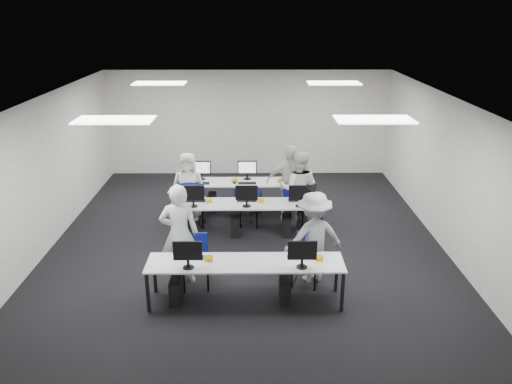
{
  "coord_description": "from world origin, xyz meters",
  "views": [
    {
      "loc": [
        0.11,
        -9.59,
        4.59
      ],
      "look_at": [
        0.2,
        0.15,
        1.0
      ],
      "focal_mm": 35.0,
      "sensor_mm": 36.0,
      "label": 1
    }
  ],
  "objects_px": {
    "student_1": "(299,189)",
    "student_0": "(179,234)",
    "photographer": "(314,237)",
    "chair_0": "(196,270)",
    "desk_front": "(245,265)",
    "chair_5": "(195,208)",
    "student_2": "(189,187)",
    "chair_1": "(306,268)",
    "chair_4": "(293,213)",
    "chair_7": "(300,209)",
    "student_3": "(289,183)",
    "chair_6": "(244,209)",
    "chair_3": "(250,213)",
    "desk_mid": "(247,205)",
    "chair_2": "(190,214)"
  },
  "relations": [
    {
      "from": "chair_7",
      "to": "student_3",
      "type": "bearing_deg",
      "value": 158.57
    },
    {
      "from": "chair_1",
      "to": "desk_front",
      "type": "bearing_deg",
      "value": -135.51
    },
    {
      "from": "student_0",
      "to": "student_3",
      "type": "height_order",
      "value": "student_0"
    },
    {
      "from": "chair_3",
      "to": "student_0",
      "type": "relative_size",
      "value": 0.45
    },
    {
      "from": "chair_4",
      "to": "chair_7",
      "type": "distance_m",
      "value": 0.25
    },
    {
      "from": "chair_5",
      "to": "desk_front",
      "type": "bearing_deg",
      "value": -80.07
    },
    {
      "from": "chair_1",
      "to": "chair_7",
      "type": "distance_m",
      "value": 2.74
    },
    {
      "from": "student_0",
      "to": "chair_4",
      "type": "bearing_deg",
      "value": -135.79
    },
    {
      "from": "photographer",
      "to": "chair_4",
      "type": "bearing_deg",
      "value": -102.42
    },
    {
      "from": "student_1",
      "to": "photographer",
      "type": "height_order",
      "value": "student_1"
    },
    {
      "from": "chair_3",
      "to": "chair_4",
      "type": "height_order",
      "value": "chair_4"
    },
    {
      "from": "desk_front",
      "to": "chair_0",
      "type": "relative_size",
      "value": 3.49
    },
    {
      "from": "chair_3",
      "to": "chair_4",
      "type": "distance_m",
      "value": 0.96
    },
    {
      "from": "desk_front",
      "to": "student_3",
      "type": "bearing_deg",
      "value": 74.66
    },
    {
      "from": "chair_2",
      "to": "photographer",
      "type": "distance_m",
      "value": 3.45
    },
    {
      "from": "chair_6",
      "to": "student_1",
      "type": "distance_m",
      "value": 1.39
    },
    {
      "from": "desk_front",
      "to": "chair_1",
      "type": "height_order",
      "value": "chair_1"
    },
    {
      "from": "chair_2",
      "to": "chair_7",
      "type": "height_order",
      "value": "chair_2"
    },
    {
      "from": "desk_front",
      "to": "chair_3",
      "type": "bearing_deg",
      "value": 88.74
    },
    {
      "from": "student_0",
      "to": "student_2",
      "type": "xyz_separation_m",
      "value": [
        -0.18,
        2.82,
        -0.13
      ]
    },
    {
      "from": "desk_mid",
      "to": "student_0",
      "type": "xyz_separation_m",
      "value": [
        -1.15,
        -1.93,
        0.24
      ]
    },
    {
      "from": "desk_mid",
      "to": "chair_6",
      "type": "height_order",
      "value": "chair_6"
    },
    {
      "from": "chair_0",
      "to": "chair_7",
      "type": "distance_m",
      "value": 3.47
    },
    {
      "from": "student_0",
      "to": "student_2",
      "type": "height_order",
      "value": "student_0"
    },
    {
      "from": "chair_0",
      "to": "chair_2",
      "type": "height_order",
      "value": "chair_2"
    },
    {
      "from": "chair_0",
      "to": "chair_6",
      "type": "distance_m",
      "value": 2.99
    },
    {
      "from": "chair_1",
      "to": "chair_7",
      "type": "xyz_separation_m",
      "value": [
        0.15,
        2.73,
        0.01
      ]
    },
    {
      "from": "chair_1",
      "to": "chair_6",
      "type": "distance_m",
      "value": 3.05
    },
    {
      "from": "chair_6",
      "to": "chair_7",
      "type": "distance_m",
      "value": 1.29
    },
    {
      "from": "chair_5",
      "to": "student_2",
      "type": "xyz_separation_m",
      "value": [
        -0.13,
        0.08,
        0.49
      ]
    },
    {
      "from": "desk_front",
      "to": "chair_7",
      "type": "bearing_deg",
      "value": 70.15
    },
    {
      "from": "desk_mid",
      "to": "student_1",
      "type": "xyz_separation_m",
      "value": [
        1.14,
        0.54,
        0.18
      ]
    },
    {
      "from": "chair_2",
      "to": "chair_6",
      "type": "bearing_deg",
      "value": -3.94
    },
    {
      "from": "chair_6",
      "to": "chair_5",
      "type": "bearing_deg",
      "value": -177.31
    },
    {
      "from": "chair_4",
      "to": "student_2",
      "type": "bearing_deg",
      "value": 172.53
    },
    {
      "from": "chair_7",
      "to": "desk_front",
      "type": "bearing_deg",
      "value": -103.03
    },
    {
      "from": "desk_front",
      "to": "photographer",
      "type": "xyz_separation_m",
      "value": [
        1.19,
        0.7,
        0.15
      ]
    },
    {
      "from": "photographer",
      "to": "desk_front",
      "type": "bearing_deg",
      "value": 14.51
    },
    {
      "from": "chair_3",
      "to": "student_0",
      "type": "bearing_deg",
      "value": -107.41
    },
    {
      "from": "student_1",
      "to": "student_0",
      "type": "bearing_deg",
      "value": 55.93
    },
    {
      "from": "photographer",
      "to": "chair_5",
      "type": "bearing_deg",
      "value": -64.61
    },
    {
      "from": "chair_6",
      "to": "student_2",
      "type": "distance_m",
      "value": 1.35
    },
    {
      "from": "chair_0",
      "to": "photographer",
      "type": "distance_m",
      "value": 2.13
    },
    {
      "from": "chair_1",
      "to": "chair_3",
      "type": "relative_size",
      "value": 1.08
    },
    {
      "from": "chair_4",
      "to": "chair_6",
      "type": "xyz_separation_m",
      "value": [
        -1.12,
        0.28,
        -0.03
      ]
    },
    {
      "from": "chair_4",
      "to": "chair_6",
      "type": "bearing_deg",
      "value": 166.79
    },
    {
      "from": "photographer",
      "to": "chair_0",
      "type": "bearing_deg",
      "value": -11.47
    },
    {
      "from": "desk_mid",
      "to": "chair_0",
      "type": "distance_m",
      "value": 2.27
    },
    {
      "from": "chair_0",
      "to": "student_2",
      "type": "height_order",
      "value": "student_2"
    },
    {
      "from": "chair_5",
      "to": "chair_6",
      "type": "distance_m",
      "value": 1.12
    }
  ]
}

